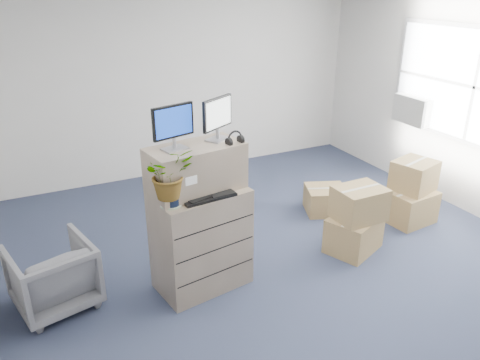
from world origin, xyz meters
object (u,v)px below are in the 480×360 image
office_chair (53,273)px  keyboard (208,196)px  water_bottle (202,176)px  monitor_right (218,116)px  potted_plant (169,179)px  monitor_left (173,125)px  filing_cabinet_lower (201,240)px

office_chair → keyboard: bearing=148.4°
water_bottle → keyboard: bearing=-100.0°
monitor_right → office_chair: (-1.68, 0.19, -1.39)m
potted_plant → monitor_left: bearing=57.0°
filing_cabinet_lower → keyboard: (0.02, -0.16, 0.55)m
office_chair → filing_cabinet_lower: bearing=154.1°
office_chair → monitor_left: bearing=153.6°
monitor_right → water_bottle: size_ratio=1.74×
filing_cabinet_lower → water_bottle: 0.67m
monitor_left → monitor_right: bearing=-5.1°
filing_cabinet_lower → office_chair: filing_cabinet_lower is taller
water_bottle → potted_plant: (-0.41, -0.26, 0.14)m
filing_cabinet_lower → potted_plant: (-0.34, -0.17, 0.80)m
keyboard → water_bottle: (0.04, 0.25, 0.11)m
monitor_left → office_chair: 1.87m
monitor_right → water_bottle: (-0.19, -0.03, -0.57)m
monitor_left → office_chair: size_ratio=0.57×
monitor_left → monitor_right: (0.47, 0.09, -0.00)m
monitor_left → potted_plant: size_ratio=0.85×
keyboard → office_chair: 1.68m
keyboard → monitor_right: bearing=44.5°
filing_cabinet_lower → monitor_right: monitor_right is taller
filing_cabinet_lower → water_bottle: size_ratio=4.45×
filing_cabinet_lower → keyboard: size_ratio=2.04×
monitor_right → potted_plant: 0.80m
potted_plant → office_chair: bearing=156.3°
water_bottle → monitor_left: bearing=-168.4°
monitor_right → keyboard: 0.77m
filing_cabinet_lower → monitor_left: bearing=161.3°
potted_plant → office_chair: (-1.08, 0.47, -0.96)m
monitor_left → keyboard: 0.75m
keyboard → monitor_left: bearing=135.4°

